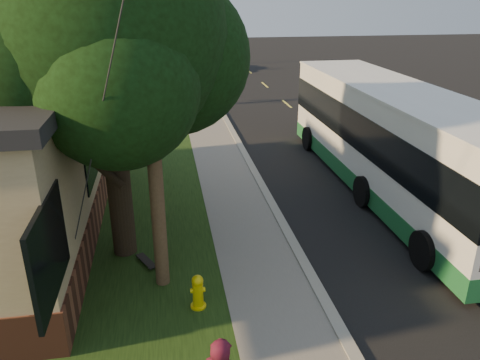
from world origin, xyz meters
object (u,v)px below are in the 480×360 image
object	(u,v)px
bare_tree_near	(153,70)
transit_bus	(393,138)
leafy_tree	(105,36)
skateboard_main	(146,261)
dumpster	(15,207)
bare_tree_far	(161,48)
utility_pole	(148,74)
fire_hydrant	(198,292)
distant_car	(228,62)
traffic_signal	(201,28)

from	to	relation	value
bare_tree_near	transit_bus	bearing A→B (deg)	-59.67
leafy_tree	skateboard_main	distance (m)	5.13
transit_bus	dumpster	size ratio (longest dim) A/B	6.71
bare_tree_far	skateboard_main	bearing A→B (deg)	-91.38
utility_pole	bare_tree_far	bearing A→B (deg)	89.40
bare_tree_near	dumpster	xyz separation A→B (m)	(-3.61, -13.85, -1.42)
fire_hydrant	distant_car	size ratio (longest dim) A/B	0.19
leafy_tree	dumpster	size ratio (longest dim) A/B	4.24
fire_hydrant	utility_pole	world-z (taller)	utility_pole
bare_tree_far	distant_car	bearing A→B (deg)	11.30
dumpster	skateboard_main	bearing A→B (deg)	-33.93
bare_tree_far	transit_bus	bearing A→B (deg)	-74.25
skateboard_main	fire_hydrant	bearing A→B (deg)	-59.70
bare_tree_far	dumpster	distance (m)	26.20
utility_pole	traffic_signal	bearing A→B (deg)	83.42
bare_tree_far	dumpster	size ratio (longest dim) A/B	2.19
transit_bus	fire_hydrant	bearing A→B (deg)	-141.83
distant_car	skateboard_main	bearing A→B (deg)	-95.89
distant_car	dumpster	bearing A→B (deg)	-103.60
leafy_tree	distant_car	size ratio (longest dim) A/B	1.97
distant_car	bare_tree_near	bearing A→B (deg)	-108.52
utility_pole	skateboard_main	xyz separation A→B (m)	(-0.37, 0.85, -4.51)
leafy_tree	bare_tree_far	world-z (taller)	leafy_tree
dumpster	transit_bus	bearing A→B (deg)	5.31
skateboard_main	leafy_tree	bearing A→B (deg)	121.51
transit_bus	distant_car	world-z (taller)	transit_bus
fire_hydrant	bare_tree_near	xyz separation A→B (m)	(-0.90, 18.00, 1.72)
utility_pole	skateboard_main	bearing A→B (deg)	113.63
utility_pole	skateboard_main	size ratio (longest dim) A/B	11.48
bare_tree_far	dumpster	world-z (taller)	bare_tree_far
fire_hydrant	bare_tree_far	xyz separation A→B (m)	(-0.40, 30.00, 1.57)
traffic_signal	bare_tree_far	bearing A→B (deg)	-131.19
bare_tree_near	bare_tree_far	xyz separation A→B (m)	(0.50, 12.00, -0.15)
fire_hydrant	bare_tree_near	size ratio (longest dim) A/B	0.17
traffic_signal	distant_car	distance (m)	4.30
utility_pole	transit_bus	xyz separation A→B (m)	(7.30, 4.19, -2.85)
skateboard_main	distant_car	xyz separation A→B (m)	(6.14, 29.25, 0.55)
traffic_signal	dumpster	size ratio (longest dim) A/B	2.99
leafy_tree	bare_tree_near	size ratio (longest dim) A/B	1.81
utility_pole	bare_tree_near	xyz separation A→B (m)	(-0.19, 17.01, -2.48)
transit_bus	distant_car	size ratio (longest dim) A/B	3.12
transit_bus	traffic_signal	bearing A→B (deg)	96.92
fire_hydrant	traffic_signal	xyz separation A→B (m)	(3.10, 34.00, 2.73)
bare_tree_near	bare_tree_far	world-z (taller)	bare_tree_near
bare_tree_near	distant_car	xyz separation A→B (m)	(5.96, 13.09, -1.48)
skateboard_main	transit_bus	bearing A→B (deg)	23.54
utility_pole	traffic_signal	size ratio (longest dim) A/B	1.65
skateboard_main	utility_pole	bearing A→B (deg)	-66.37
dumpster	distant_car	size ratio (longest dim) A/B	0.46
distant_car	utility_pole	bearing A→B (deg)	-94.89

